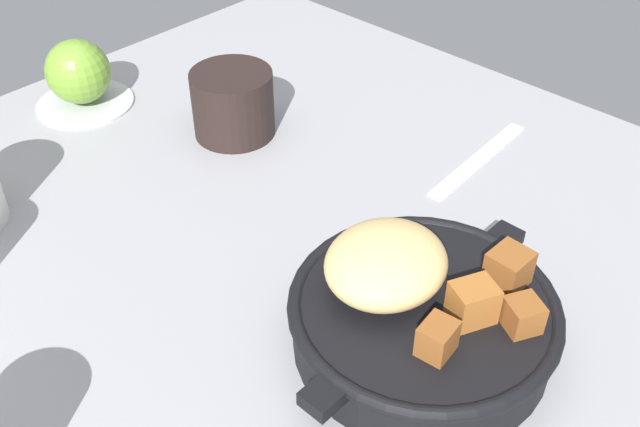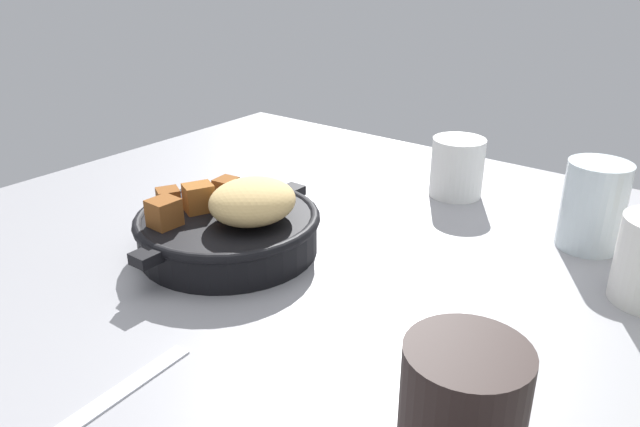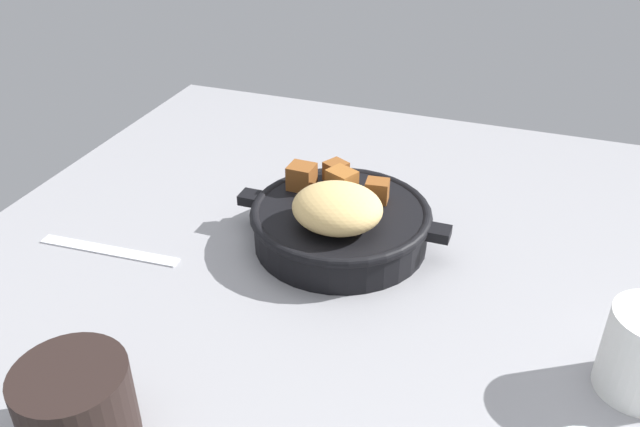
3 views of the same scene
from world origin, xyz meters
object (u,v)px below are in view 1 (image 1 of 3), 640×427
Objects in this scene: coffee_mug_dark at (233,103)px; butter_knife at (479,159)px; cast_iron_skillet at (419,310)px; red_apple at (78,72)px.

butter_knife is at bearing -58.56° from coffee_mug_dark.
cast_iron_skillet is 1.45× the size of butter_knife.
cast_iron_skillet is at bearing -160.31° from butter_knife.
coffee_mug_dark is at bearing 72.47° from cast_iron_skillet.
coffee_mug_dark is (8.07, -17.42, -0.63)cm from red_apple.
cast_iron_skillet reaches higher than butter_knife.
coffee_mug_dark is at bearing 118.17° from butter_knife.
red_apple is 19.20cm from coffee_mug_dark.
red_apple is 46.05cm from butter_knife.
red_apple is at bearing 114.85° from coffee_mug_dark.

